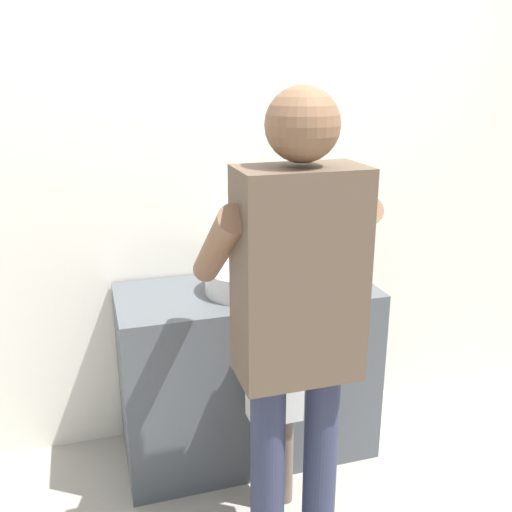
% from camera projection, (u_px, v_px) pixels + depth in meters
% --- Properties ---
extents(ground_plane, '(14.00, 14.00, 0.00)m').
position_uv_depth(ground_plane, '(266.00, 485.00, 2.60)').
color(ground_plane, '#9E998E').
extents(back_wall, '(4.40, 0.08, 2.70)m').
position_uv_depth(back_wall, '(228.00, 169.00, 2.75)').
color(back_wall, silver).
rests_on(back_wall, ground).
extents(vanity_cabinet, '(1.18, 0.54, 0.85)m').
position_uv_depth(vanity_cabinet, '(247.00, 371.00, 2.74)').
color(vanity_cabinet, '#4C5156').
rests_on(vanity_cabinet, ground).
extents(sink_basin, '(0.39, 0.39, 0.11)m').
position_uv_depth(sink_basin, '(248.00, 279.00, 2.58)').
color(sink_basin, silver).
rests_on(sink_basin, vanity_cabinet).
extents(faucet, '(0.18, 0.14, 0.18)m').
position_uv_depth(faucet, '(234.00, 259.00, 2.78)').
color(faucet, '#B7BABF').
rests_on(faucet, vanity_cabinet).
extents(toothbrush_cup, '(0.07, 0.07, 0.21)m').
position_uv_depth(toothbrush_cup, '(323.00, 267.00, 2.75)').
color(toothbrush_cup, '#D86666').
rests_on(toothbrush_cup, vanity_cabinet).
extents(child_toddler, '(0.29, 0.29, 0.93)m').
position_uv_depth(child_toddler, '(274.00, 389.00, 2.33)').
color(child_toddler, '#6B5B4C').
rests_on(child_toddler, ground).
extents(adult_parent, '(0.55, 0.57, 1.76)m').
position_uv_depth(adult_parent, '(296.00, 305.00, 1.89)').
color(adult_parent, '#2D334C').
rests_on(adult_parent, ground).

